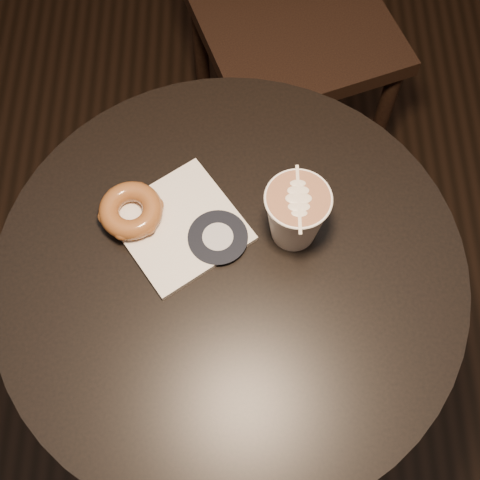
{
  "coord_description": "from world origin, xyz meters",
  "views": [
    {
      "loc": [
        0.01,
        -0.38,
        1.65
      ],
      "look_at": [
        0.01,
        0.03,
        0.79
      ],
      "focal_mm": 50.0,
      "sensor_mm": 36.0,
      "label": 1
    }
  ],
  "objects_px": {
    "cafe_table": "(231,313)",
    "doughnut": "(131,210)",
    "latte_cup": "(296,216)",
    "pastry_bag": "(180,226)"
  },
  "relations": [
    {
      "from": "latte_cup",
      "to": "cafe_table",
      "type": "bearing_deg",
      "value": -147.71
    },
    {
      "from": "cafe_table",
      "to": "doughnut",
      "type": "bearing_deg",
      "value": 150.0
    },
    {
      "from": "pastry_bag",
      "to": "latte_cup",
      "type": "xyz_separation_m",
      "value": [
        0.17,
        -0.01,
        0.05
      ]
    },
    {
      "from": "doughnut",
      "to": "latte_cup",
      "type": "xyz_separation_m",
      "value": [
        0.24,
        -0.02,
        0.03
      ]
    },
    {
      "from": "cafe_table",
      "to": "pastry_bag",
      "type": "relative_size",
      "value": 4.45
    },
    {
      "from": "doughnut",
      "to": "latte_cup",
      "type": "height_order",
      "value": "latte_cup"
    },
    {
      "from": "cafe_table",
      "to": "pastry_bag",
      "type": "height_order",
      "value": "pastry_bag"
    },
    {
      "from": "pastry_bag",
      "to": "cafe_table",
      "type": "bearing_deg",
      "value": -77.04
    },
    {
      "from": "pastry_bag",
      "to": "latte_cup",
      "type": "bearing_deg",
      "value": -37.53
    },
    {
      "from": "pastry_bag",
      "to": "doughnut",
      "type": "height_order",
      "value": "doughnut"
    }
  ]
}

